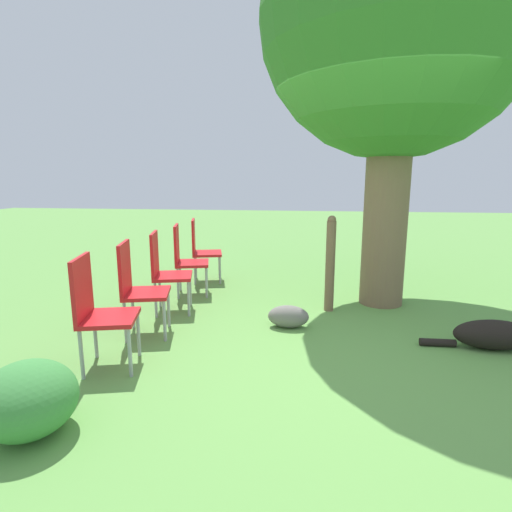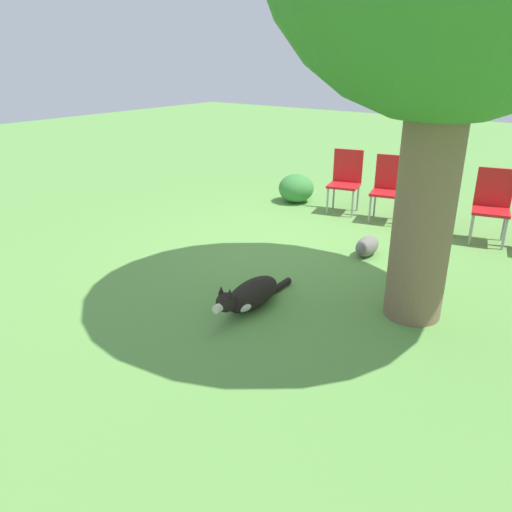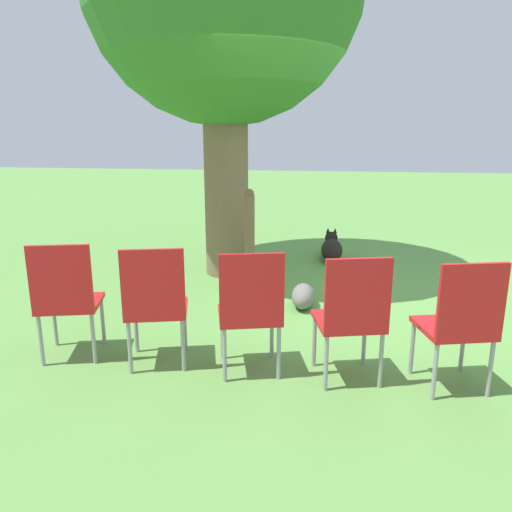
{
  "view_description": "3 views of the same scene",
  "coord_description": "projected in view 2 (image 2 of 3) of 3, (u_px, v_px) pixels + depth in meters",
  "views": [
    {
      "loc": [
        -0.29,
        -3.51,
        1.54
      ],
      "look_at": [
        -0.83,
        0.72,
        0.69
      ],
      "focal_mm": 28.0,
      "sensor_mm": 36.0,
      "label": 1
    },
    {
      "loc": [
        4.79,
        2.72,
        2.25
      ],
      "look_at": [
        1.32,
        0.1,
        0.49
      ],
      "focal_mm": 35.0,
      "sensor_mm": 36.0,
      "label": 2
    },
    {
      "loc": [
        -5.13,
        0.26,
        1.74
      ],
      "look_at": [
        -0.75,
        0.86,
        0.59
      ],
      "focal_mm": 35.0,
      "sensor_mm": 36.0,
      "label": 3
    }
  ],
  "objects": [
    {
      "name": "ground_plane",
      "position": [
        316.0,
        259.0,
        5.91
      ],
      "size": [
        30.0,
        30.0,
        0.0
      ],
      "primitive_type": "plane",
      "color": "#609947"
    },
    {
      "name": "dog",
      "position": [
        249.0,
        295.0,
        4.69
      ],
      "size": [
        1.18,
        0.29,
        0.36
      ],
      "rotation": [
        0.0,
        0.0,
        0.01
      ],
      "color": "black",
      "rests_on": "ground_plane"
    },
    {
      "name": "fence_post",
      "position": [
        405.0,
        231.0,
        5.13
      ],
      "size": [
        0.11,
        0.11,
        1.11
      ],
      "color": "brown",
      "rests_on": "ground_plane"
    },
    {
      "name": "red_chair_0",
      "position": [
        346.0,
        178.0,
        7.51
      ],
      "size": [
        0.51,
        0.53,
        0.93
      ],
      "rotation": [
        0.0,
        0.0,
        0.24
      ],
      "color": "red",
      "rests_on": "ground_plane"
    },
    {
      "name": "red_chair_1",
      "position": [
        389.0,
        185.0,
        7.1
      ],
      "size": [
        0.51,
        0.53,
        0.93
      ],
      "rotation": [
        0.0,
        0.0,
        0.24
      ],
      "color": "red",
      "rests_on": "ground_plane"
    },
    {
      "name": "red_chair_2",
      "position": [
        437.0,
        193.0,
        6.69
      ],
      "size": [
        0.51,
        0.53,
        0.93
      ],
      "rotation": [
        0.0,
        0.0,
        0.24
      ],
      "color": "red",
      "rests_on": "ground_plane"
    },
    {
      "name": "red_chair_3",
      "position": [
        492.0,
        202.0,
        6.28
      ],
      "size": [
        0.51,
        0.53,
        0.93
      ],
      "rotation": [
        0.0,
        0.0,
        0.24
      ],
      "color": "red",
      "rests_on": "ground_plane"
    },
    {
      "name": "garden_rock",
      "position": [
        367.0,
        246.0,
        5.96
      ],
      "size": [
        0.42,
        0.22,
        0.23
      ],
      "color": "slate",
      "rests_on": "ground_plane"
    },
    {
      "name": "low_shrub",
      "position": [
        296.0,
        188.0,
        8.09
      ],
      "size": [
        0.57,
        0.57,
        0.45
      ],
      "color": "#3D843D",
      "rests_on": "ground_plane"
    }
  ]
}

